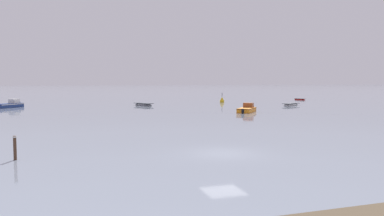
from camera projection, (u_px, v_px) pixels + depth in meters
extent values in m
plane|color=gray|center=(223.00, 153.00, 24.07)|extent=(800.00, 800.00, 0.00)
cube|color=navy|center=(9.00, 106.00, 65.47)|extent=(4.62, 5.05, 0.96)
cone|color=navy|center=(20.00, 105.00, 67.84)|extent=(2.44, 2.38, 1.92)
cube|color=silver|center=(9.00, 104.00, 65.50)|extent=(4.72, 5.16, 0.11)
cube|color=silver|center=(14.00, 101.00, 66.49)|extent=(1.91, 1.86, 0.74)
cube|color=#384751|center=(17.00, 101.00, 67.03)|extent=(1.30, 1.12, 0.59)
ellipsoid|color=white|center=(291.00, 105.00, 70.60)|extent=(4.37, 3.02, 0.66)
cube|color=#33383F|center=(291.00, 103.00, 70.58)|extent=(4.05, 2.85, 0.09)
cube|color=#33383F|center=(291.00, 104.00, 70.59)|extent=(0.77, 1.27, 0.07)
ellipsoid|color=red|center=(300.00, 99.00, 92.63)|extent=(2.09, 3.11, 0.47)
cube|color=#33383F|center=(300.00, 99.00, 92.61)|extent=(1.98, 2.88, 0.06)
cube|color=#33383F|center=(300.00, 99.00, 92.62)|extent=(0.91, 0.53, 0.05)
cube|color=orange|center=(247.00, 111.00, 55.67)|extent=(4.35, 4.65, 0.89)
cone|color=orange|center=(250.00, 110.00, 57.84)|extent=(2.27, 2.23, 1.78)
cube|color=brown|center=(247.00, 109.00, 55.69)|extent=(4.45, 4.76, 0.10)
cube|color=brown|center=(248.00, 105.00, 56.60)|extent=(1.77, 1.74, 0.69)
cube|color=#384751|center=(249.00, 105.00, 57.10)|extent=(1.19, 1.06, 0.55)
cube|color=black|center=(243.00, 111.00, 53.62)|extent=(0.45, 0.44, 0.63)
ellipsoid|color=gray|center=(143.00, 105.00, 70.63)|extent=(3.52, 4.60, 0.70)
cube|color=#33383F|center=(143.00, 103.00, 70.61)|extent=(3.32, 4.28, 0.09)
cube|color=#33383F|center=(143.00, 104.00, 70.62)|extent=(1.32, 0.92, 0.07)
cylinder|color=gold|center=(222.00, 102.00, 81.30)|extent=(0.90, 0.90, 0.70)
cone|color=gold|center=(222.00, 98.00, 81.25)|extent=(0.72, 0.72, 0.70)
cylinder|color=black|center=(222.00, 95.00, 81.19)|extent=(0.10, 0.10, 0.90)
cylinder|color=#4C3323|center=(15.00, 149.00, 21.94)|extent=(0.18, 0.18, 1.58)
cylinder|color=silver|center=(15.00, 137.00, 21.89)|extent=(0.22, 0.22, 0.08)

